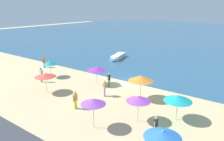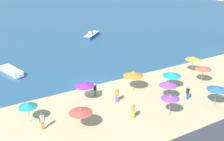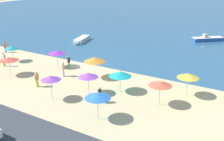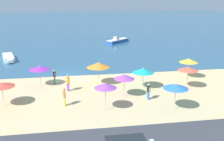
# 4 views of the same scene
# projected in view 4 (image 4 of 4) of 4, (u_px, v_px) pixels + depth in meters

# --- Properties ---
(ground_plane) EXTENTS (160.00, 160.00, 0.00)m
(ground_plane) POSITION_uv_depth(u_px,v_px,m) (65.00, 76.00, 33.77)
(ground_plane) COLOR #CDB985
(sea) EXTENTS (150.00, 110.00, 0.05)m
(sea) POSITION_uv_depth(u_px,v_px,m) (65.00, 24.00, 85.97)
(sea) COLOR #2D597A
(sea) RESTS_ON ground_plane
(beach_umbrella_0) EXTENTS (2.29, 2.29, 2.24)m
(beach_umbrella_0) POSITION_uv_depth(u_px,v_px,m) (143.00, 70.00, 29.18)
(beach_umbrella_0) COLOR #B2B2B7
(beach_umbrella_0) RESTS_ON ground_plane
(beach_umbrella_1) EXTENTS (2.50, 2.50, 2.53)m
(beach_umbrella_1) POSITION_uv_depth(u_px,v_px,m) (98.00, 65.00, 30.25)
(beach_umbrella_1) COLOR #B2B2B7
(beach_umbrella_1) RESTS_ON ground_plane
(beach_umbrella_2) EXTENTS (2.12, 2.12, 2.35)m
(beach_umbrella_2) POSITION_uv_depth(u_px,v_px,m) (188.00, 69.00, 29.12)
(beach_umbrella_2) COLOR #B2B2B7
(beach_umbrella_2) RESTS_ON ground_plane
(beach_umbrella_3) EXTENTS (2.18, 2.18, 2.37)m
(beach_umbrella_3) POSITION_uv_depth(u_px,v_px,m) (176.00, 86.00, 23.78)
(beach_umbrella_3) COLOR #B2B2B7
(beach_umbrella_3) RESTS_ON ground_plane
(beach_umbrella_5) EXTENTS (2.23, 2.23, 2.26)m
(beach_umbrella_5) POSITION_uv_depth(u_px,v_px,m) (39.00, 68.00, 29.93)
(beach_umbrella_5) COLOR #B2B2B7
(beach_umbrella_5) RESTS_ON ground_plane
(beach_umbrella_6) EXTENTS (2.01, 2.01, 2.28)m
(beach_umbrella_6) POSITION_uv_depth(u_px,v_px,m) (124.00, 77.00, 26.79)
(beach_umbrella_6) COLOR #B2B2B7
(beach_umbrella_6) RESTS_ON ground_plane
(beach_umbrella_7) EXTENTS (2.26, 2.26, 2.23)m
(beach_umbrella_7) POSITION_uv_depth(u_px,v_px,m) (2.00, 85.00, 24.61)
(beach_umbrella_7) COLOR #B2B2B7
(beach_umbrella_7) RESTS_ON ground_plane
(beach_umbrella_8) EXTENTS (1.91, 1.91, 2.47)m
(beach_umbrella_8) POSITION_uv_depth(u_px,v_px,m) (106.00, 86.00, 23.63)
(beach_umbrella_8) COLOR #B2B2B7
(beach_umbrella_8) RESTS_ON ground_plane
(beach_umbrella_9) EXTENTS (2.14, 2.14, 2.41)m
(beach_umbrella_9) POSITION_uv_depth(u_px,v_px,m) (189.00, 61.00, 32.47)
(beach_umbrella_9) COLOR #B2B2B7
(beach_umbrella_9) RESTS_ON ground_plane
(bather_0) EXTENTS (0.25, 0.57, 1.58)m
(bather_0) POSITION_uv_depth(u_px,v_px,m) (149.00, 91.00, 26.33)
(bather_0) COLOR blue
(bather_0) RESTS_ON ground_plane
(bather_2) EXTENTS (0.42, 0.44, 1.74)m
(bather_2) POSITION_uv_depth(u_px,v_px,m) (68.00, 82.00, 28.54)
(bather_2) COLOR #A24EC6
(bather_2) RESTS_ON ground_plane
(bather_3) EXTENTS (0.30, 0.55, 1.60)m
(bather_3) POSITION_uv_depth(u_px,v_px,m) (55.00, 76.00, 30.85)
(bather_3) COLOR green
(bather_3) RESTS_ON ground_plane
(bather_4) EXTENTS (0.24, 0.57, 1.70)m
(bather_4) POSITION_uv_depth(u_px,v_px,m) (64.00, 96.00, 24.84)
(bather_4) COLOR yellow
(bather_4) RESTS_ON ground_plane
(skiff_nearshore) EXTENTS (5.11, 4.72, 1.24)m
(skiff_nearshore) POSITION_uv_depth(u_px,v_px,m) (118.00, 41.00, 55.51)
(skiff_nearshore) COLOR #2C56A7
(skiff_nearshore) RESTS_ON sea
(skiff_offshore) EXTENTS (2.57, 5.16, 0.71)m
(skiff_offshore) POSITION_uv_depth(u_px,v_px,m) (8.00, 58.00, 41.31)
(skiff_offshore) COLOR silver
(skiff_offshore) RESTS_ON sea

